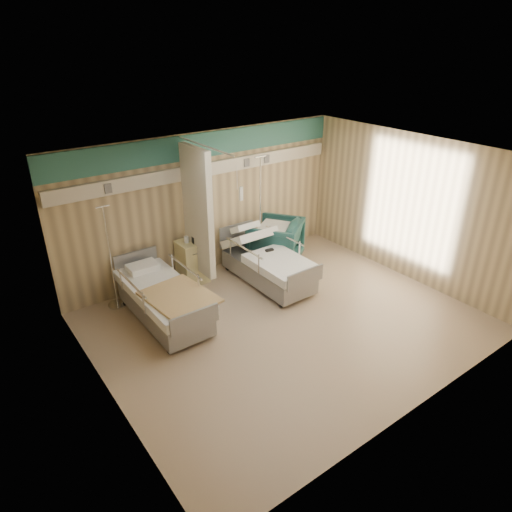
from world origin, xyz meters
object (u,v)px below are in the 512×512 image
(bedside_cabinet, at_px, (192,262))
(iv_stand_right, at_px, (260,238))
(visitor_armchair, at_px, (275,242))
(bed_left, at_px, (164,304))
(bed_right, at_px, (268,268))
(iv_stand_left, at_px, (115,286))

(bedside_cabinet, relative_size, iv_stand_right, 0.38)
(visitor_armchair, relative_size, iv_stand_right, 0.46)
(bed_left, height_order, visitor_armchair, visitor_armchair)
(bedside_cabinet, height_order, iv_stand_right, iv_stand_right)
(bed_right, xyz_separation_m, bedside_cabinet, (-1.15, 0.90, 0.11))
(bedside_cabinet, relative_size, visitor_armchair, 0.82)
(iv_stand_right, bearing_deg, visitor_armchair, -68.48)
(visitor_armchair, bearing_deg, bedside_cabinet, -44.60)
(iv_stand_right, xyz_separation_m, iv_stand_left, (-3.22, -0.03, -0.07))
(bed_right, distance_m, bed_left, 2.20)
(bed_right, distance_m, iv_stand_right, 1.10)
(iv_stand_right, distance_m, iv_stand_left, 3.22)
(iv_stand_right, bearing_deg, iv_stand_left, -179.53)
(bed_right, xyz_separation_m, bed_left, (-2.20, 0.00, 0.00))
(bed_left, xyz_separation_m, iv_stand_left, (-0.49, 0.92, 0.07))
(visitor_armchair, distance_m, iv_stand_left, 3.37)
(bedside_cabinet, relative_size, iv_stand_left, 0.45)
(bed_left, distance_m, bedside_cabinet, 1.39)
(visitor_armchair, relative_size, iv_stand_left, 0.55)
(bed_left, bearing_deg, iv_stand_right, 19.23)
(iv_stand_left, bearing_deg, bed_right, -18.97)
(bed_right, distance_m, bedside_cabinet, 1.46)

